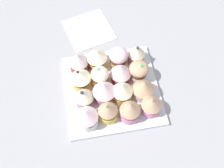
{
  "coord_description": "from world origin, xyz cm",
  "views": [
    {
      "loc": [
        39.8,
        -6.99,
        74.86
      ],
      "look_at": [
        0.0,
        0.0,
        4.2
      ],
      "focal_mm": 43.61,
      "sensor_mm": 36.0,
      "label": 1
    }
  ],
  "objects": [
    {
      "name": "cupcake_5",
      "position": [
        -2.69,
        -3.22,
        4.91
      ],
      "size": [
        5.41,
        5.41,
        7.66
      ],
      "color": "#EFC651",
      "rests_on": "baking_tray"
    },
    {
      "name": "cupcake_10",
      "position": [
        3.48,
        2.47,
        4.96
      ],
      "size": [
        6.17,
        6.17,
        7.27
      ],
      "color": "#EFC651",
      "rests_on": "baking_tray"
    },
    {
      "name": "cupcake_6",
      "position": [
        2.75,
        -2.76,
        5.43
      ],
      "size": [
        6.75,
        6.75,
        8.0
      ],
      "color": "pink",
      "rests_on": "baking_tray"
    },
    {
      "name": "napkin",
      "position": [
        -25.69,
        -3.85,
        0.3
      ],
      "size": [
        18.87,
        18.51,
        0.6
      ],
      "primitive_type": "cube",
      "rotation": [
        0.0,
        0.0,
        0.25
      ],
      "color": "white",
      "rests_on": "ground_plane"
    },
    {
      "name": "cupcake_15",
      "position": [
        9.08,
        9.77,
        5.04
      ],
      "size": [
        5.91,
        5.91,
        7.53
      ],
      "color": "pink",
      "rests_on": "baking_tray"
    },
    {
      "name": "cupcake_0",
      "position": [
        -9.12,
        -8.94,
        4.93
      ],
      "size": [
        6.04,
        6.04,
        7.35
      ],
      "color": "#D1333D",
      "rests_on": "baking_tray"
    },
    {
      "name": "baking_tray",
      "position": [
        0.0,
        0.0,
        0.6
      ],
      "size": [
        28.6,
        28.6,
        1.2
      ],
      "color": "silver",
      "rests_on": "ground_plane"
    },
    {
      "name": "cupcake_11",
      "position": [
        9.79,
        3.4,
        5.05
      ],
      "size": [
        5.89,
        5.89,
        7.58
      ],
      "color": "pink",
      "rests_on": "baking_tray"
    },
    {
      "name": "cupcake_13",
      "position": [
        -2.72,
        8.72,
        4.76
      ],
      "size": [
        5.96,
        5.96,
        7.2
      ],
      "color": "white",
      "rests_on": "baking_tray"
    },
    {
      "name": "cupcake_8",
      "position": [
        -8.61,
        3.58,
        5.03
      ],
      "size": [
        5.95,
        5.95,
        7.38
      ],
      "color": "#EFC651",
      "rests_on": "baking_tray"
    },
    {
      "name": "cupcake_1",
      "position": [
        -3.04,
        -8.98,
        4.93
      ],
      "size": [
        6.31,
        6.31,
        7.54
      ],
      "color": "#EFC651",
      "rests_on": "baking_tray"
    },
    {
      "name": "cupcake_4",
      "position": [
        -9.35,
        -3.12,
        5.17
      ],
      "size": [
        6.34,
        6.34,
        7.51
      ],
      "color": "#EFC651",
      "rests_on": "baking_tray"
    },
    {
      "name": "cupcake_3",
      "position": [
        9.62,
        -8.77,
        4.79
      ],
      "size": [
        6.52,
        6.52,
        6.96
      ],
      "color": "white",
      "rests_on": "baking_tray"
    },
    {
      "name": "ground_plane",
      "position": [
        0.0,
        0.0,
        -1.5
      ],
      "size": [
        180.0,
        180.0,
        3.0
      ],
      "primitive_type": "cube",
      "color": "#9E9EA3"
    },
    {
      "name": "cupcake_12",
      "position": [
        -9.06,
        9.47,
        4.98
      ],
      "size": [
        5.45,
        5.45,
        7.72
      ],
      "color": "pink",
      "rests_on": "baking_tray"
    },
    {
      "name": "cupcake_14",
      "position": [
        3.58,
        8.74,
        5.0
      ],
      "size": [
        6.6,
        6.6,
        7.29
      ],
      "color": "white",
      "rests_on": "baking_tray"
    },
    {
      "name": "cupcake_2",
      "position": [
        3.31,
        -8.75,
        4.76
      ],
      "size": [
        5.57,
        5.57,
        7.41
      ],
      "color": "pink",
      "rests_on": "baking_tray"
    },
    {
      "name": "cupcake_7",
      "position": [
        8.87,
        -2.76,
        4.9
      ],
      "size": [
        5.5,
        5.5,
        7.62
      ],
      "color": "#EFC651",
      "rests_on": "baking_tray"
    },
    {
      "name": "cupcake_9",
      "position": [
        -2.85,
        3.18,
        5.09
      ],
      "size": [
        6.39,
        6.39,
        7.43
      ],
      "color": "#D1333D",
      "rests_on": "baking_tray"
    }
  ]
}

